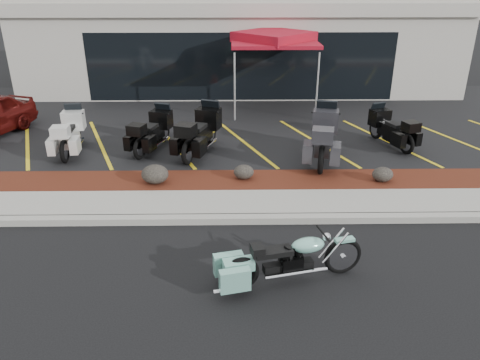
{
  "coord_description": "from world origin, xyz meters",
  "views": [
    {
      "loc": [
        -0.34,
        -7.92,
        4.98
      ],
      "look_at": [
        -0.19,
        1.2,
        0.86
      ],
      "focal_mm": 35.0,
      "sensor_mm": 36.0,
      "label": 1
    }
  ],
  "objects_px": {
    "hero_cruiser": "(343,251)",
    "touring_white": "(75,124)",
    "traffic_cone": "(207,120)",
    "popup_canopy": "(274,39)"
  },
  "relations": [
    {
      "from": "hero_cruiser",
      "to": "popup_canopy",
      "type": "bearing_deg",
      "value": 79.14
    },
    {
      "from": "hero_cruiser",
      "to": "touring_white",
      "type": "xyz_separation_m",
      "value": [
        -6.64,
        6.55,
        0.31
      ]
    },
    {
      "from": "traffic_cone",
      "to": "hero_cruiser",
      "type": "bearing_deg",
      "value": -71.18
    },
    {
      "from": "touring_white",
      "to": "hero_cruiser",
      "type": "bearing_deg",
      "value": -139.7
    },
    {
      "from": "traffic_cone",
      "to": "popup_canopy",
      "type": "bearing_deg",
      "value": 42.36
    },
    {
      "from": "touring_white",
      "to": "traffic_cone",
      "type": "height_order",
      "value": "touring_white"
    },
    {
      "from": "traffic_cone",
      "to": "popup_canopy",
      "type": "height_order",
      "value": "popup_canopy"
    },
    {
      "from": "touring_white",
      "to": "traffic_cone",
      "type": "relative_size",
      "value": 4.51
    },
    {
      "from": "hero_cruiser",
      "to": "touring_white",
      "type": "height_order",
      "value": "touring_white"
    },
    {
      "from": "hero_cruiser",
      "to": "touring_white",
      "type": "bearing_deg",
      "value": 122.05
    }
  ]
}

